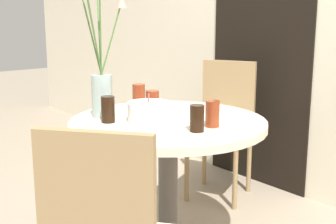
{
  "coord_description": "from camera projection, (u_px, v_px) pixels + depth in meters",
  "views": [
    {
      "loc": [
        1.8,
        -1.48,
        1.29
      ],
      "look_at": [
        0.0,
        0.0,
        0.77
      ],
      "focal_mm": 50.0,
      "sensor_mm": 36.0,
      "label": 1
    }
  ],
  "objects": [
    {
      "name": "drink_glass_0",
      "position": [
        139.0,
        95.0,
        2.7
      ],
      "size": [
        0.07,
        0.07,
        0.13
      ],
      "color": "maroon",
      "rests_on": "dining_table"
    },
    {
      "name": "doorway_panel",
      "position": [
        260.0,
        46.0,
        3.39
      ],
      "size": [
        0.9,
        0.01,
        2.05
      ],
      "color": "black",
      "rests_on": "ground_plane"
    },
    {
      "name": "drink_glass_4",
      "position": [
        197.0,
        118.0,
        2.15
      ],
      "size": [
        0.07,
        0.07,
        0.12
      ],
      "color": "black",
      "rests_on": "dining_table"
    },
    {
      "name": "birthday_cake",
      "position": [
        149.0,
        112.0,
        2.35
      ],
      "size": [
        0.21,
        0.21,
        0.14
      ],
      "color": "white",
      "rests_on": "dining_table"
    },
    {
      "name": "drink_glass_2",
      "position": [
        152.0,
        101.0,
        2.55
      ],
      "size": [
        0.07,
        0.07,
        0.12
      ],
      "color": "maroon",
      "rests_on": "dining_table"
    },
    {
      "name": "drink_glass_1",
      "position": [
        108.0,
        109.0,
        2.33
      ],
      "size": [
        0.07,
        0.07,
        0.13
      ],
      "color": "black",
      "rests_on": "dining_table"
    },
    {
      "name": "wall_back",
      "position": [
        314.0,
        7.0,
        3.03
      ],
      "size": [
        8.0,
        0.05,
        2.6
      ],
      "color": "beige",
      "rests_on": "ground_plane"
    },
    {
      "name": "chair_right_flank",
      "position": [
        223.0,
        120.0,
        3.25
      ],
      "size": [
        0.53,
        0.53,
        0.94
      ],
      "rotation": [
        0.0,
        0.0,
        0.45
      ],
      "color": "beige",
      "rests_on": "ground_plane"
    },
    {
      "name": "flower_vase",
      "position": [
        101.0,
        70.0,
        2.4
      ],
      "size": [
        0.32,
        0.32,
        0.76
      ],
      "color": "#9EB2AD",
      "rests_on": "dining_table"
    },
    {
      "name": "dining_table",
      "position": [
        168.0,
        144.0,
        2.42
      ],
      "size": [
        1.01,
        1.01,
        0.73
      ],
      "color": "beige",
      "rests_on": "ground_plane"
    },
    {
      "name": "drink_glass_3",
      "position": [
        212.0,
        114.0,
        2.24
      ],
      "size": [
        0.07,
        0.07,
        0.13
      ],
      "color": "maroon",
      "rests_on": "dining_table"
    },
    {
      "name": "side_plate",
      "position": [
        203.0,
        115.0,
        2.49
      ],
      "size": [
        0.2,
        0.2,
        0.01
      ],
      "color": "white",
      "rests_on": "dining_table"
    }
  ]
}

